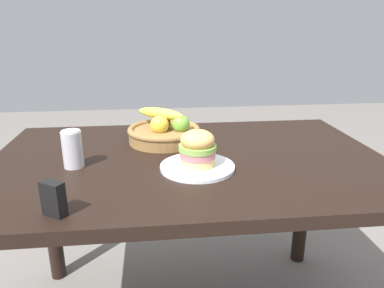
% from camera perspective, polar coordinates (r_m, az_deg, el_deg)
% --- Properties ---
extents(dining_table, '(1.40, 0.90, 0.75)m').
position_cam_1_polar(dining_table, '(1.34, -0.42, -6.11)').
color(dining_table, black).
rests_on(dining_table, ground_plane).
extents(plate, '(0.25, 0.25, 0.01)m').
position_cam_1_polar(plate, '(1.20, 0.85, -3.61)').
color(plate, white).
rests_on(plate, dining_table).
extents(sandwich, '(0.12, 0.12, 0.12)m').
position_cam_1_polar(sandwich, '(1.17, 0.87, -0.64)').
color(sandwich, '#E5BC75').
rests_on(sandwich, plate).
extents(soda_can, '(0.07, 0.07, 0.13)m').
position_cam_1_polar(soda_can, '(1.25, -18.27, -0.75)').
color(soda_can, silver).
rests_on(soda_can, dining_table).
extents(fruit_basket, '(0.29, 0.29, 0.14)m').
position_cam_1_polar(fruit_basket, '(1.46, -4.38, 2.05)').
color(fruit_basket, olive).
rests_on(fruit_basket, dining_table).
extents(napkin_holder, '(0.07, 0.06, 0.09)m').
position_cam_1_polar(napkin_holder, '(0.97, -20.95, -8.04)').
color(napkin_holder, black).
rests_on(napkin_holder, dining_table).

